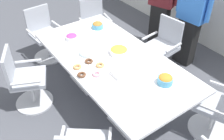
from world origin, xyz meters
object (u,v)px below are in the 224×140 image
at_px(office_chair_0, 162,49).
at_px(office_chair_1, 95,27).
at_px(snack_bowl_chips_yellow, 119,51).
at_px(snack_bowl_pretzels, 98,25).
at_px(snack_bowl_candy_mix, 72,37).
at_px(office_chair_3, 26,82).
at_px(person_standing_0, 162,1).
at_px(conference_table, 112,66).
at_px(plate_stack, 88,53).
at_px(napkin_pile, 119,73).
at_px(donut_platter, 89,69).
at_px(office_chair_6, 220,110).
at_px(person_standing_1, 192,15).
at_px(snack_bowl_chips_orange, 165,79).
at_px(office_chair_2, 45,37).

relative_size(office_chair_0, office_chair_1, 1.00).
xyz_separation_m(office_chair_1, snack_bowl_chips_yellow, (1.38, -0.46, 0.39)).
xyz_separation_m(snack_bowl_pretzels, snack_bowl_candy_mix, (0.07, -0.49, -0.01)).
xyz_separation_m(office_chair_0, office_chair_3, (-0.49, -2.13, 0.00)).
distance_m(office_chair_0, person_standing_0, 0.95).
bearing_deg(conference_table, plate_stack, -142.25).
distance_m(office_chair_3, snack_bowl_chips_yellow, 1.36).
distance_m(snack_bowl_candy_mix, napkin_pile, 1.09).
height_order(snack_bowl_chips_yellow, donut_platter, snack_bowl_chips_yellow).
relative_size(office_chair_6, plate_stack, 4.08).
relative_size(office_chair_1, snack_bowl_pretzels, 5.26).
xyz_separation_m(office_chair_1, snack_bowl_pretzels, (0.61, -0.31, 0.40)).
bearing_deg(office_chair_6, person_standing_0, 43.90).
bearing_deg(office_chair_1, plate_stack, 65.80).
distance_m(conference_table, plate_stack, 0.37).
bearing_deg(conference_table, snack_bowl_chips_yellow, 105.90).
xyz_separation_m(office_chair_6, person_standing_1, (-1.33, 0.87, 0.49)).
bearing_deg(donut_platter, napkin_pile, 39.68).
bearing_deg(donut_platter, plate_stack, 151.51).
xyz_separation_m(office_chair_3, donut_platter, (0.67, 0.64, 0.36)).
relative_size(office_chair_0, plate_stack, 4.08).
relative_size(office_chair_0, office_chair_3, 1.00).
height_order(office_chair_1, snack_bowl_candy_mix, office_chair_1).
relative_size(office_chair_1, office_chair_6, 1.00).
relative_size(office_chair_1, snack_bowl_chips_orange, 5.04).
height_order(conference_table, snack_bowl_chips_yellow, snack_bowl_chips_yellow).
xyz_separation_m(office_chair_2, office_chair_6, (2.89, 1.05, 0.00)).
xyz_separation_m(office_chair_6, person_standing_0, (-2.02, 0.89, 0.49)).
relative_size(office_chair_2, napkin_pile, 5.46).
height_order(person_standing_0, snack_bowl_chips_yellow, person_standing_0).
distance_m(snack_bowl_chips_yellow, snack_bowl_chips_orange, 0.81).
height_order(snack_bowl_pretzels, napkin_pile, snack_bowl_pretzels).
xyz_separation_m(office_chair_0, snack_bowl_candy_mix, (-0.61, -1.31, 0.38)).
relative_size(office_chair_3, snack_bowl_candy_mix, 5.09).
relative_size(conference_table, snack_bowl_candy_mix, 13.43).
xyz_separation_m(snack_bowl_chips_orange, donut_platter, (-0.73, -0.59, -0.04)).
height_order(person_standing_1, snack_bowl_chips_orange, person_standing_1).
distance_m(office_chair_2, snack_bowl_chips_orange, 2.49).
height_order(conference_table, snack_bowl_pretzels, snack_bowl_pretzels).
bearing_deg(office_chair_2, plate_stack, 89.94).
bearing_deg(office_chair_0, person_standing_1, -103.94).
bearing_deg(person_standing_0, office_chair_1, 37.29).
height_order(office_chair_0, donut_platter, office_chair_0).
relative_size(office_chair_1, person_standing_1, 0.53).
height_order(snack_bowl_chips_orange, napkin_pile, snack_bowl_chips_orange).
bearing_deg(donut_platter, conference_table, 96.80).
bearing_deg(napkin_pile, person_standing_1, 103.35).
height_order(office_chair_2, person_standing_0, person_standing_0).
bearing_deg(person_standing_1, snack_bowl_pretzels, 54.51).
xyz_separation_m(snack_bowl_pretzels, plate_stack, (0.54, -0.50, -0.03)).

